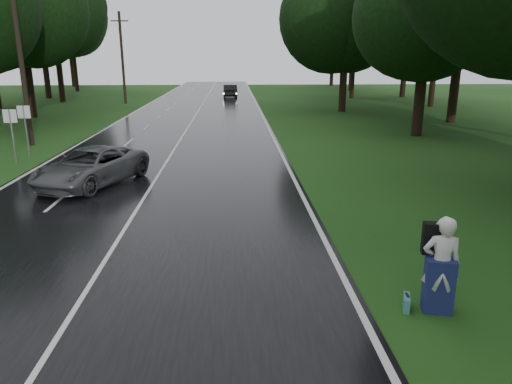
# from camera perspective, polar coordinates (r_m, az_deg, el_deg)

# --- Properties ---
(ground) EXTENTS (160.00, 160.00, 0.00)m
(ground) POSITION_cam_1_polar(r_m,az_deg,el_deg) (10.26, -21.73, -14.32)
(ground) COLOR #1E4915
(ground) RESTS_ON ground
(road) EXTENTS (12.00, 140.00, 0.04)m
(road) POSITION_cam_1_polar(r_m,az_deg,el_deg) (28.96, -9.29, 6.01)
(road) COLOR black
(road) RESTS_ON ground
(lane_center) EXTENTS (0.12, 140.00, 0.01)m
(lane_center) POSITION_cam_1_polar(r_m,az_deg,el_deg) (28.95, -9.29, 6.06)
(lane_center) COLOR silver
(lane_center) RESTS_ON road
(grey_car) EXTENTS (4.27, 5.75, 1.45)m
(grey_car) POSITION_cam_1_polar(r_m,az_deg,el_deg) (19.93, -19.34, 2.93)
(grey_car) COLOR #4C4F51
(grey_car) RESTS_ON road
(far_car) EXTENTS (1.83, 4.78, 1.55)m
(far_car) POSITION_cam_1_polar(r_m,az_deg,el_deg) (60.47, -3.16, 12.14)
(far_car) COLOR black
(far_car) RESTS_ON road
(hitchhiker) EXTENTS (0.83, 0.78, 2.04)m
(hitchhiker) POSITION_cam_1_polar(r_m,az_deg,el_deg) (10.18, 21.40, -8.55)
(hitchhiker) COLOR silver
(hitchhiker) RESTS_ON ground
(suitcase) EXTENTS (0.25, 0.44, 0.30)m
(suitcase) POSITION_cam_1_polar(r_m,az_deg,el_deg) (10.36, 17.77, -12.65)
(suitcase) COLOR teal
(suitcase) RESTS_ON ground
(utility_pole_mid) EXTENTS (1.80, 0.28, 10.65)m
(utility_pole_mid) POSITION_cam_1_polar(r_m,az_deg,el_deg) (30.61, -25.48, 5.15)
(utility_pole_mid) COLOR black
(utility_pole_mid) RESTS_ON ground
(utility_pole_far) EXTENTS (1.80, 0.28, 9.52)m
(utility_pole_far) POSITION_cam_1_polar(r_m,az_deg,el_deg) (54.50, -15.50, 10.29)
(utility_pole_far) COLOR black
(utility_pole_far) RESTS_ON ground
(road_sign_a) EXTENTS (0.63, 0.10, 2.61)m
(road_sign_a) POSITION_cam_1_polar(r_m,az_deg,el_deg) (25.51, -27.00, 3.05)
(road_sign_a) COLOR white
(road_sign_a) RESTS_ON ground
(road_sign_b) EXTENTS (0.63, 0.10, 2.63)m
(road_sign_b) POSITION_cam_1_polar(r_m,az_deg,el_deg) (26.89, -25.72, 3.80)
(road_sign_b) COLOR white
(road_sign_b) RESTS_ON ground
(tree_left_e) EXTENTS (9.79, 9.79, 15.30)m
(tree_left_e) POSITION_cam_1_polar(r_m,az_deg,el_deg) (44.77, -25.31, 8.19)
(tree_left_e) COLOR black
(tree_left_e) RESTS_ON ground
(tree_left_f) EXTENTS (11.40, 11.40, 17.81)m
(tree_left_f) POSITION_cam_1_polar(r_m,az_deg,el_deg) (58.21, -22.33, 10.02)
(tree_left_f) COLOR black
(tree_left_f) RESTS_ON ground
(tree_right_d) EXTENTS (8.51, 8.51, 13.29)m
(tree_right_d) POSITION_cam_1_polar(r_m,az_deg,el_deg) (32.76, 18.82, 6.49)
(tree_right_d) COLOR black
(tree_right_d) RESTS_ON ground
(tree_right_e) EXTENTS (8.86, 8.86, 13.85)m
(tree_right_e) POSITION_cam_1_polar(r_m,az_deg,el_deg) (45.68, 10.35, 9.59)
(tree_right_e) COLOR black
(tree_right_e) RESTS_ON ground
(tree_right_f) EXTENTS (9.73, 9.73, 15.20)m
(tree_right_f) POSITION_cam_1_polar(r_m,az_deg,el_deg) (60.66, 11.47, 11.09)
(tree_right_f) COLOR black
(tree_right_f) RESTS_ON ground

